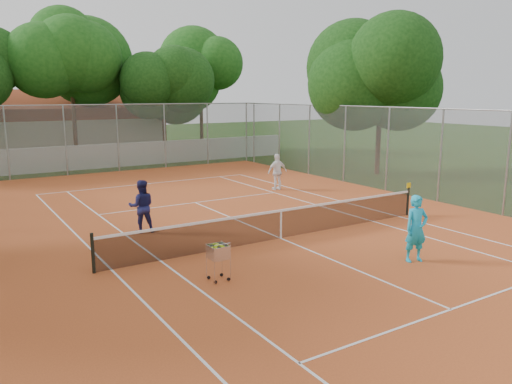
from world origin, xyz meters
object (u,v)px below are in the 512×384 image
tennis_net (281,224)px  player_far_right (277,172)px  player_near (416,229)px  player_far_left (142,206)px  clubhouse (45,126)px  ball_hopper (218,261)px

tennis_net → player_far_right: size_ratio=6.75×
tennis_net → player_near: size_ratio=6.36×
tennis_net → player_far_left: bearing=138.2°
tennis_net → player_near: player_near is taller
clubhouse → ball_hopper: (-1.44, -31.19, -1.68)m
player_far_left → player_near: bearing=145.5°
clubhouse → player_far_left: clubhouse is taller
player_far_left → ball_hopper: (0.06, -5.32, -0.39)m
clubhouse → ball_hopper: 31.27m
player_far_left → player_far_right: player_far_left is taller
clubhouse → player_near: (3.88, -32.80, -1.25)m
player_far_left → tennis_net: bearing=155.9°
player_far_right → tennis_net: bearing=59.8°
ball_hopper → tennis_net: bearing=15.3°
player_far_right → ball_hopper: (-8.12, -9.16, -0.38)m
tennis_net → player_far_right: (4.69, 6.97, 0.39)m
clubhouse → player_near: size_ratio=8.78×
player_near → player_far_right: 11.13m
player_far_left → ball_hopper: bearing=108.4°
tennis_net → clubhouse: 29.12m
tennis_net → player_near: (1.88, -3.80, 0.44)m
clubhouse → player_near: bearing=-83.3°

